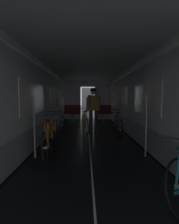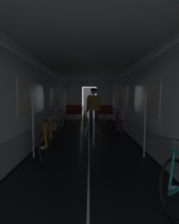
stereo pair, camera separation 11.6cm
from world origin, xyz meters
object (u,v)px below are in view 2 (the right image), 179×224
(bench_seat_far_right, at_px, (105,111))
(bicycle_orange, at_px, (48,139))
(bicycle_yellow_in_aisle, at_px, (86,123))
(person_cyclist_aisle, at_px, (94,106))
(bicycle_silver, at_px, (59,125))
(bicycle_purple, at_px, (118,125))
(bench_seat_far_left, at_px, (74,111))

(bench_seat_far_right, xyz_separation_m, bicycle_orange, (-1.88, -5.85, -0.19))
(bench_seat_far_right, xyz_separation_m, bicycle_yellow_in_aisle, (-1.05, -3.28, -0.18))
(bench_seat_far_right, relative_size, person_cyclist_aisle, 0.57)
(bicycle_yellow_in_aisle, bearing_deg, bicycle_silver, -150.00)
(bicycle_purple, bearing_deg, bicycle_orange, -134.99)
(bench_seat_far_right, distance_m, bicycle_purple, 3.86)
(bicycle_silver, distance_m, person_cyclist_aisle, 1.46)
(bench_seat_far_left, relative_size, person_cyclist_aisle, 0.57)
(bicycle_orange, height_order, bicycle_purple, same)
(bicycle_purple, bearing_deg, bench_seat_far_right, 91.72)
(bench_seat_far_left, xyz_separation_m, bicycle_silver, (-0.18, -3.82, -0.19))
(bench_seat_far_right, height_order, bicycle_silver, bench_seat_far_right)
(bench_seat_far_left, bearing_deg, person_cyclist_aisle, -73.08)
(person_cyclist_aisle, bearing_deg, bicycle_silver, -167.64)
(person_cyclist_aisle, bearing_deg, bicycle_yellow_in_aisle, 140.72)
(bench_seat_far_right, bearing_deg, bicycle_yellow_in_aisle, -107.68)
(bicycle_silver, distance_m, bicycle_yellow_in_aisle, 1.08)
(bicycle_yellow_in_aisle, bearing_deg, bicycle_orange, -107.97)
(bench_seat_far_right, height_order, bicycle_orange, bench_seat_far_right)
(bicycle_silver, xyz_separation_m, bicycle_yellow_in_aisle, (0.94, 0.54, 0.00))
(bicycle_orange, relative_size, bicycle_yellow_in_aisle, 1.01)
(bench_seat_far_left, bearing_deg, bicycle_orange, -90.77)
(bench_seat_far_right, height_order, person_cyclist_aisle, person_cyclist_aisle)
(bench_seat_far_right, relative_size, bicycle_purple, 0.58)
(bicycle_orange, height_order, person_cyclist_aisle, person_cyclist_aisle)
(bench_seat_far_right, relative_size, bicycle_orange, 0.58)
(bicycle_yellow_in_aisle, bearing_deg, bicycle_purple, -26.28)
(bicycle_orange, bearing_deg, bicycle_yellow_in_aisle, 72.03)
(bicycle_purple, distance_m, bicycle_silver, 2.10)
(bicycle_orange, distance_m, bicycle_purple, 2.82)
(bicycle_silver, bearing_deg, bench_seat_far_right, 62.57)
(bench_seat_far_left, relative_size, bicycle_purple, 0.58)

